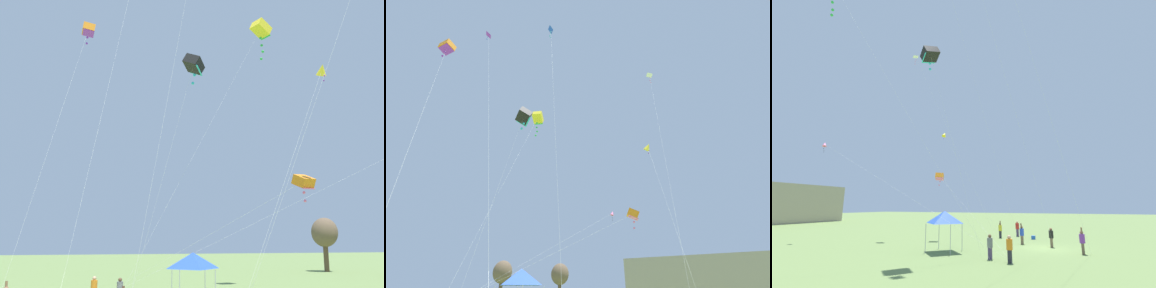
# 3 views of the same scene
# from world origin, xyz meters

# --- Properties ---
(distant_building) EXTENTS (36.88, 10.03, 8.25)m
(distant_building) POSITION_xyz_m (5.35, 56.39, 4.12)
(distant_building) COLOR tan
(distant_building) RESTS_ON ground
(tree_far_left) EXTENTS (3.44, 3.44, 6.95)m
(tree_far_left) POSITION_xyz_m (-29.70, 31.91, 4.94)
(tree_far_left) COLOR brown
(tree_far_left) RESTS_ON ground
(tree_far_right) EXTENTS (3.20, 3.20, 6.47)m
(tree_far_right) POSITION_xyz_m (-20.38, 36.81, 4.59)
(tree_far_right) COLOR brown
(tree_far_right) RESTS_ON ground
(festival_tent) EXTENTS (2.48, 2.48, 3.23)m
(festival_tent) POSITION_xyz_m (-5.22, 7.35, 2.73)
(festival_tent) COLOR #B7B7BC
(festival_tent) RESTS_ON ground
(kite_orange_box_0) EXTENTS (8.69, 4.29, 20.47)m
(kite_orange_box_0) POSITION_xyz_m (-9.79, 0.12, 20.02)
(kite_orange_box_0) COLOR silver
(kite_orange_box_0) RESTS_ON ground
(kite_pink_diamond_1) EXTENTS (2.91, 23.01, 11.08)m
(kite_pink_diamond_1) POSITION_xyz_m (-4.66, 23.63, 10.64)
(kite_pink_diamond_1) COLOR silver
(kite_pink_diamond_1) RESTS_ON ground
(kite_purple_delta_2) EXTENTS (10.68, 4.71, 25.94)m
(kite_purple_delta_2) POSITION_xyz_m (-9.49, 3.48, 25.05)
(kite_purple_delta_2) COLOR silver
(kite_purple_delta_2) RESTS_ON ground
(kite_blue_delta_3) EXTENTS (6.52, 6.08, 29.38)m
(kite_blue_delta_3) POSITION_xyz_m (-4.89, 8.04, 28.42)
(kite_blue_delta_3) COLOR silver
(kite_blue_delta_3) RESTS_ON ground
(kite_orange_box_4) EXTENTS (9.87, 11.24, 7.47)m
(kite_orange_box_4) POSITION_xyz_m (1.54, 11.64, 7.00)
(kite_orange_box_4) COLOR silver
(kite_orange_box_4) RESTS_ON ground
(kite_black_box_5) EXTENTS (1.84, 5.43, 17.78)m
(kite_black_box_5) POSITION_xyz_m (-7.37, 7.99, 16.98)
(kite_black_box_5) COLOR silver
(kite_black_box_5) RESTS_ON ground
(kite_white_delta_6) EXTENTS (1.81, 11.95, 25.86)m
(kite_white_delta_6) POSITION_xyz_m (3.92, 17.40, 25.37)
(kite_white_delta_6) COLOR silver
(kite_white_delta_6) RESTS_ON ground
(kite_yellow_box_7) EXTENTS (5.53, 13.98, 24.02)m
(kite_yellow_box_7) POSITION_xyz_m (-11.82, 15.66, 23.20)
(kite_yellow_box_7) COLOR silver
(kite_yellow_box_7) RESTS_ON ground
(kite_yellow_diamond_8) EXTENTS (3.06, 6.76, 13.11)m
(kite_yellow_diamond_8) POSITION_xyz_m (3.36, 12.04, 12.63)
(kite_yellow_diamond_8) COLOR silver
(kite_yellow_diamond_8) RESTS_ON ground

